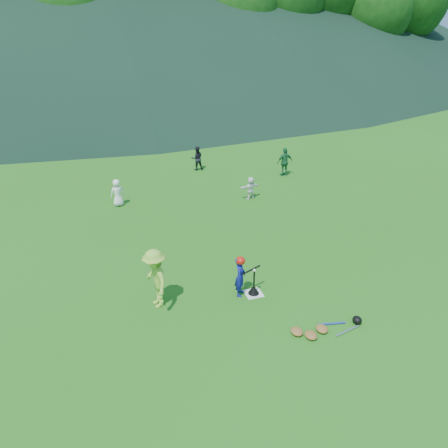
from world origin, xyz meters
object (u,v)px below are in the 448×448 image
object	(u,v)px
fielder_c	(285,162)
fielder_d	(250,188)
adult_coach	(155,279)
fielder_b	(197,158)
fielder_a	(117,193)
batter_child	(240,276)
equipment_pile	(322,329)
batting_tee	(254,290)
home_plate	(254,293)

from	to	relation	value
fielder_c	fielder_d	xyz separation A→B (m)	(-2.43, -1.99, -0.19)
adult_coach	fielder_c	distance (m)	10.58
fielder_c	fielder_d	size ratio (longest dim) A/B	1.42
adult_coach	fielder_b	bearing A→B (deg)	151.15
fielder_a	fielder_d	distance (m)	5.15
batter_child	equipment_pile	distance (m)	2.45
fielder_a	fielder_c	bearing A→B (deg)	177.26
adult_coach	fielder_a	world-z (taller)	adult_coach
adult_coach	equipment_pile	bearing A→B (deg)	49.40
fielder_c	batting_tee	world-z (taller)	fielder_c
batter_child	batting_tee	size ratio (longest dim) A/B	1.64
fielder_d	equipment_pile	size ratio (longest dim) A/B	0.50
batter_child	fielder_c	size ratio (longest dim) A/B	0.87
home_plate	batting_tee	bearing A→B (deg)	0.00
fielder_a	fielder_d	bearing A→B (deg)	158.69
home_plate	fielder_d	world-z (taller)	fielder_d
batter_child	fielder_a	xyz separation A→B (m)	(-2.42, 6.91, -0.03)
adult_coach	equipment_pile	size ratio (longest dim) A/B	0.89
batter_child	batting_tee	distance (m)	0.57
batter_child	fielder_c	xyz separation A→B (m)	(5.07, 7.95, 0.08)
fielder_c	batting_tee	xyz separation A→B (m)	(-4.72, -8.05, -0.51)
fielder_a	batting_tee	distance (m)	7.55
fielder_d	batting_tee	distance (m)	6.48
batter_child	fielder_a	distance (m)	7.33
fielder_a	equipment_pile	xyz separation A→B (m)	(3.75, -8.92, -0.46)
batter_child	fielder_b	distance (m)	10.06
adult_coach	equipment_pile	world-z (taller)	adult_coach
batter_child	fielder_a	size ratio (longest dim) A/B	1.06
batter_child	fielder_d	distance (m)	6.52
home_plate	adult_coach	bearing A→B (deg)	172.45
fielder_b	fielder_c	bearing A→B (deg)	155.38
fielder_b	adult_coach	bearing A→B (deg)	73.99
home_plate	fielder_a	bearing A→B (deg)	111.59
batter_child	adult_coach	bearing A→B (deg)	111.58
fielder_d	batter_child	bearing A→B (deg)	54.17
fielder_b	fielder_c	world-z (taller)	fielder_c
home_plate	fielder_a	distance (m)	7.56
batter_child	fielder_b	bearing A→B (deg)	18.88
fielder_b	equipment_pile	size ratio (longest dim) A/B	0.62
fielder_b	fielder_d	distance (m)	4.14
fielder_a	fielder_c	xyz separation A→B (m)	(7.49, 1.03, 0.12)
fielder_a	fielder_b	size ratio (longest dim) A/B	0.95
home_plate	fielder_b	bearing A→B (deg)	83.25
fielder_a	equipment_pile	size ratio (longest dim) A/B	0.59
fielder_b	fielder_c	size ratio (longest dim) A/B	0.87
home_plate	adult_coach	distance (m)	2.66
fielder_b	equipment_pile	bearing A→B (deg)	93.85
fielder_d	equipment_pile	distance (m)	8.08
home_plate	fielder_b	world-z (taller)	fielder_b
fielder_b	fielder_d	xyz separation A→B (m)	(1.10, -3.99, -0.10)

